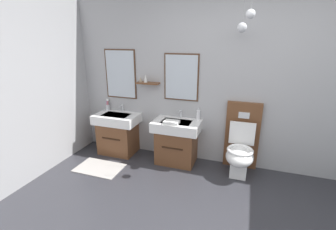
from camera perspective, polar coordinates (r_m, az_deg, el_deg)
The scene contains 10 objects.
wall_back at distance 3.53m, azimuth 17.68°, elevation 8.19°, with size 5.46×0.63×2.62m.
bath_mat at distance 3.79m, azimuth -16.12°, elevation -12.08°, with size 0.68×0.44×0.01m, color #9E9993.
vanity_sink_left at distance 4.08m, azimuth -11.85°, elevation -4.01°, with size 0.71×0.48×0.67m.
tap_on_left_sink at distance 4.09m, azimuth -10.96°, elevation 1.84°, with size 0.03×0.13×0.11m.
vanity_sink_right at distance 3.68m, azimuth 2.10°, elevation -6.05°, with size 0.71×0.48×0.67m.
tap_on_right_sink at distance 3.70m, azimuth 2.96°, elevation 0.44°, with size 0.03×0.13×0.11m.
toilet at distance 3.55m, azimuth 16.99°, elevation -7.56°, with size 0.48×0.63×1.00m.
toothbrush_cup at distance 4.23m, azimuth -14.26°, elevation 1.96°, with size 0.07×0.07×0.20m.
soap_dispenser at distance 3.63m, azimuth 7.25°, elevation 0.09°, with size 0.06×0.06×0.18m.
folded_hand_towel at distance 3.44m, azimuth 0.84°, elevation -1.76°, with size 0.22×0.16×0.04m, color white.
Camera 1 is at (0.07, -1.62, 1.86)m, focal length 25.43 mm.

